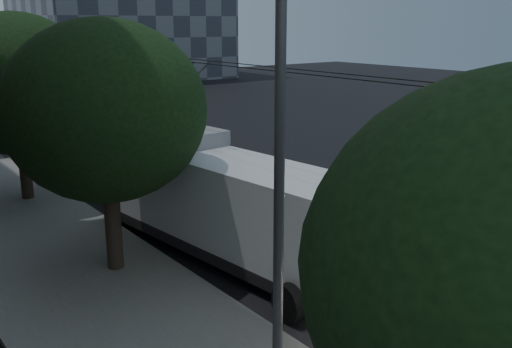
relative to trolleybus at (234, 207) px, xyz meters
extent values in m
plane|color=black|center=(3.35, -1.10, -1.58)|extent=(120.00, 120.00, 0.00)
cube|color=#9A9AA3|center=(3.63, 18.90, -1.57)|extent=(0.08, 90.00, 0.02)
cube|color=#9A9AA3|center=(5.07, 18.90, -1.57)|extent=(0.08, 90.00, 0.02)
cube|color=#9A9AA3|center=(6.63, 18.90, -1.57)|extent=(0.08, 90.00, 0.02)
cube|color=#9A9AA3|center=(8.07, 18.90, -1.57)|extent=(0.08, 90.00, 0.02)
cylinder|color=black|center=(-0.50, 18.90, 4.02)|extent=(0.02, 90.00, 0.02)
cylinder|color=black|center=(0.20, 18.90, 4.02)|extent=(0.02, 90.00, 0.02)
cylinder|color=#505052|center=(-1.95, 8.90, 1.42)|extent=(0.14, 0.14, 6.00)
cube|color=silver|center=(0.00, -0.15, 0.06)|extent=(3.44, 11.26, 2.63)
cube|color=black|center=(0.00, -0.15, -1.11)|extent=(3.49, 11.31, 0.32)
cube|color=black|center=(0.00, 0.31, 0.18)|extent=(3.27, 8.97, 0.97)
cube|color=black|center=(0.00, -5.66, 0.32)|extent=(2.05, 0.28, 1.20)
cube|color=black|center=(0.00, 5.36, 0.27)|extent=(1.85, 0.26, 0.92)
cube|color=#28F42D|center=(0.00, -5.66, 1.15)|extent=(1.48, 0.21, 0.30)
cube|color=gray|center=(0.00, 2.62, 1.61)|extent=(2.15, 2.22, 0.46)
sphere|color=white|center=(-0.79, -5.71, -0.88)|extent=(0.24, 0.24, 0.24)
sphere|color=white|center=(0.79, -5.71, -0.88)|extent=(0.24, 0.24, 0.24)
cylinder|color=#505052|center=(-0.28, 3.59, 2.75)|extent=(0.06, 4.19, 2.60)
cylinder|color=#505052|center=(0.28, 3.59, 2.75)|extent=(0.06, 4.19, 2.60)
cylinder|color=black|center=(-1.13, -3.70, -1.11)|extent=(0.28, 0.92, 0.92)
cylinder|color=black|center=(1.13, -3.70, -1.11)|extent=(0.28, 0.92, 0.92)
cylinder|color=black|center=(-1.13, 2.29, -1.11)|extent=(0.28, 0.92, 0.92)
cylinder|color=black|center=(1.13, 2.29, -1.11)|extent=(0.28, 0.92, 0.92)
cylinder|color=black|center=(-1.13, 4.06, -1.11)|extent=(0.28, 0.92, 0.92)
cylinder|color=black|center=(1.13, 4.06, -1.11)|extent=(0.28, 0.92, 0.92)
imported|color=#BABDC2|center=(0.65, 8.84, -0.68)|extent=(3.89, 6.79, 1.78)
imported|color=silver|center=(0.29, 12.90, -0.88)|extent=(1.93, 4.20, 1.39)
imported|color=silver|center=(-0.77, 18.40, -0.87)|extent=(2.67, 5.10, 1.41)
imported|color=silver|center=(0.56, 27.90, -0.81)|extent=(2.07, 4.79, 1.53)
cylinder|color=#2E2319|center=(-3.15, 1.24, -0.32)|extent=(0.44, 0.44, 2.52)
ellipsoid|color=black|center=(-3.15, 1.24, 2.91)|extent=(5.23, 5.23, 4.71)
cylinder|color=#2E2319|center=(-3.15, 9.33, -0.41)|extent=(0.44, 0.44, 2.32)
ellipsoid|color=black|center=(-3.15, 9.33, 2.91)|extent=(5.77, 5.77, 5.19)
cylinder|color=#505052|center=(-2.45, -4.92, 3.02)|extent=(0.20, 0.20, 9.20)
camera|label=1|loc=(-8.89, -12.65, 5.12)|focal=40.00mm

